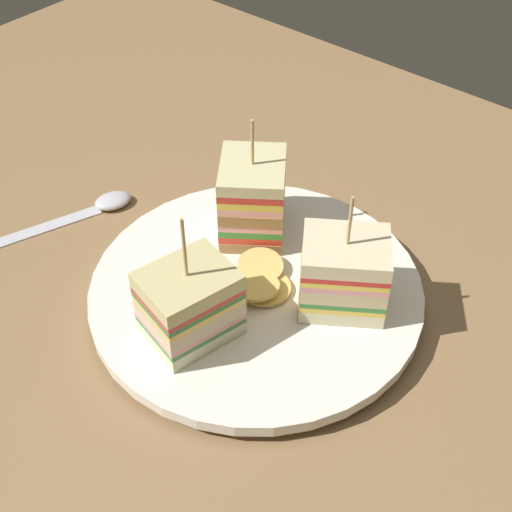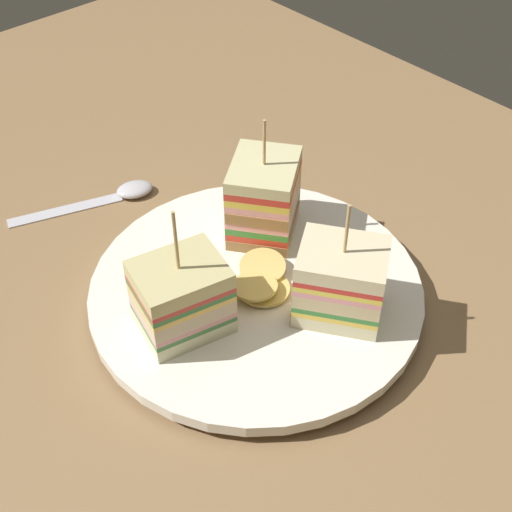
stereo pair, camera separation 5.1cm
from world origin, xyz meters
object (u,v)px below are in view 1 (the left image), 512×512
object	(u,v)px
chip_pile	(261,280)
plate	(256,292)
sandwich_wedge_1	(343,274)
sandwich_wedge_2	(253,198)
spoon	(94,208)
sandwich_wedge_0	(190,304)

from	to	relation	value
chip_pile	plate	bearing A→B (deg)	-154.96
sandwich_wedge_1	plate	bearing A→B (deg)	-9.64
plate	sandwich_wedge_1	distance (cm)	7.29
sandwich_wedge_2	spoon	xyz separation A→B (cm)	(-13.54, -5.52, -4.62)
sandwich_wedge_2	plate	bearing A→B (deg)	5.98
chip_pile	spoon	xyz separation A→B (cm)	(-18.22, -0.98, -2.01)
spoon	sandwich_wedge_2	bearing A→B (deg)	-48.14
plate	sandwich_wedge_2	xyz separation A→B (cm)	(-4.31, 4.71, 3.95)
sandwich_wedge_0	sandwich_wedge_1	world-z (taller)	sandwich_wedge_0
sandwich_wedge_0	spoon	size ratio (longest dim) A/B	0.81
plate	sandwich_wedge_0	bearing A→B (deg)	-94.42
sandwich_wedge_1	spoon	world-z (taller)	sandwich_wedge_1
sandwich_wedge_2	sandwich_wedge_0	bearing A→B (deg)	-17.43
sandwich_wedge_0	spoon	world-z (taller)	sandwich_wedge_0
sandwich_wedge_0	sandwich_wedge_2	bearing A→B (deg)	32.27
chip_pile	spoon	distance (cm)	18.36
sandwich_wedge_0	spoon	distance (cm)	18.69
sandwich_wedge_2	sandwich_wedge_1	bearing A→B (deg)	42.20
chip_pile	sandwich_wedge_0	bearing A→B (deg)	-97.50
sandwich_wedge_1	spoon	distance (cm)	24.26
plate	chip_pile	world-z (taller)	chip_pile
sandwich_wedge_0	sandwich_wedge_2	size ratio (longest dim) A/B	1.00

